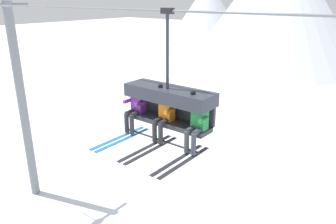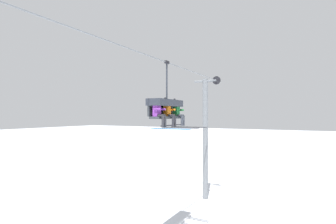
% 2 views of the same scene
% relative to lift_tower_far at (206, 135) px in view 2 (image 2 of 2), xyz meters
% --- Properties ---
extents(lift_tower_far, '(0.36, 1.88, 8.39)m').
position_rel_lift_tower_far_xyz_m(lift_tower_far, '(0.00, 0.00, 0.00)').
color(lift_tower_far, slate).
rests_on(lift_tower_far, ground_plane).
extents(lift_cable, '(17.21, 0.05, 0.05)m').
position_rel_lift_tower_far_xyz_m(lift_cable, '(-7.61, -0.78, 3.75)').
color(lift_cable, slate).
extents(chairlift_chair, '(2.20, 0.74, 2.87)m').
position_rel_lift_tower_far_xyz_m(chairlift_chair, '(-6.95, -0.71, 1.81)').
color(chairlift_chair, '#33383D').
extents(skier_purple, '(0.46, 1.70, 1.23)m').
position_rel_lift_tower_far_xyz_m(skier_purple, '(-7.84, -0.93, 1.50)').
color(skier_purple, purple).
extents(skier_orange, '(0.48, 1.70, 1.34)m').
position_rel_lift_tower_far_xyz_m(skier_orange, '(-6.96, -0.92, 1.52)').
color(skier_orange, orange).
extents(skier_green, '(0.48, 1.70, 1.34)m').
position_rel_lift_tower_far_xyz_m(skier_green, '(-6.07, -0.92, 1.52)').
color(skier_green, '#23843D').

